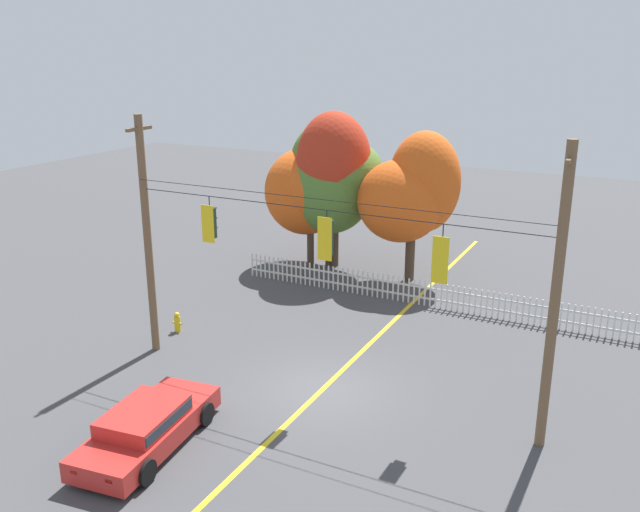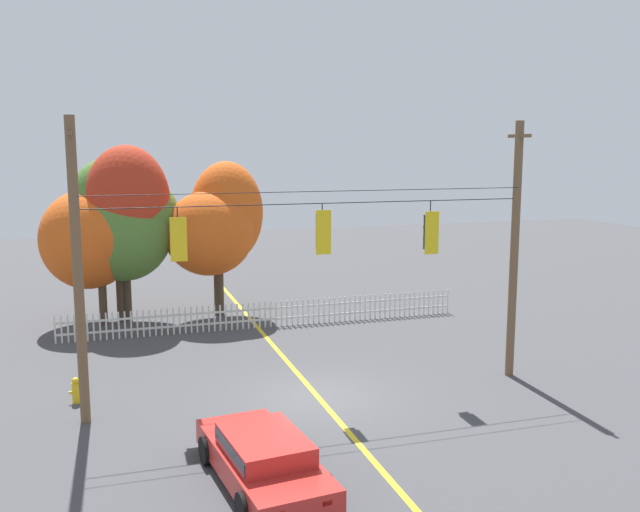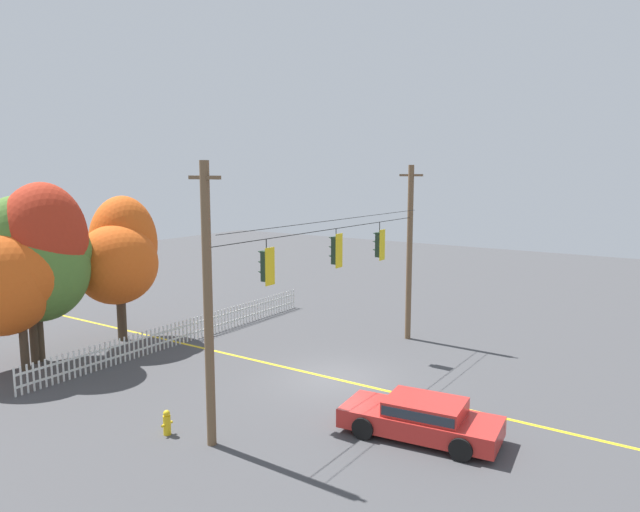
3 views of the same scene
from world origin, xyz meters
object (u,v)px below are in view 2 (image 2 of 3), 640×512
Objects in this scene: autumn_maple_near_fence at (97,236)px; autumn_maple_far_west at (218,224)px; parked_car at (263,457)px; autumn_oak_far_east at (121,219)px; autumn_maple_mid at (116,215)px; fire_hydrant at (76,390)px; traffic_signal_northbound_secondary at (322,232)px; traffic_signal_northbound_primary at (430,232)px; traffic_signal_westbound_side at (178,239)px.

autumn_maple_near_fence is 0.84× the size of autumn_maple_far_west.
parked_car is (-1.53, -15.24, -3.32)m from autumn_maple_far_west.
autumn_oak_far_east is (0.97, 0.10, 0.63)m from autumn_maple_near_fence.
fire_hydrant is (-1.44, -9.32, -4.00)m from autumn_maple_mid.
traffic_signal_northbound_secondary is 0.21× the size of autumn_oak_far_east.
autumn_oak_far_east is at bearing 176.62° from autumn_maple_far_west.
autumn_maple_far_west reaches higher than traffic_signal_northbound_primary.
fire_hydrant is (-6.74, 1.52, -4.40)m from traffic_signal_northbound_secondary.
autumn_maple_far_west reaches higher than fire_hydrant.
autumn_maple_near_fence is 1.12m from autumn_maple_mid.
fire_hydrant is at bearing -94.10° from autumn_maple_near_fence.
traffic_signal_northbound_primary is 13.85m from autumn_maple_mid.
traffic_signal_northbound_primary reaches higher than fire_hydrant.
autumn_maple_near_fence reaches higher than parked_car.
parked_car is (-2.78, -4.68, -4.16)m from traffic_signal_northbound_secondary.
autumn_oak_far_east is 16.05m from parked_car.
traffic_signal_westbound_side is at bearing -104.30° from autumn_maple_far_west.
autumn_oak_far_east is at bearing 96.18° from traffic_signal_westbound_side.
autumn_oak_far_east is 1.43× the size of parked_car.
autumn_maple_mid reaches higher than autumn_maple_far_west.
autumn_maple_near_fence is 0.76× the size of autumn_maple_mid.
parked_car is 7.36m from fire_hydrant.
traffic_signal_northbound_secondary is (3.95, -0.00, 0.04)m from traffic_signal_westbound_side.
fire_hydrant is (-1.63, -9.27, -3.83)m from autumn_oak_far_east.
autumn_maple_mid is at bearing 11.07° from autumn_maple_near_fence.
traffic_signal_northbound_secondary is at bearing 59.23° from parked_car.
autumn_oak_far_east reaches higher than fire_hydrant.
autumn_maple_mid reaches higher than traffic_signal_northbound_primary.
traffic_signal_westbound_side is at bearing -82.88° from autumn_maple_mid.
autumn_maple_near_fence is at bearing 85.90° from fire_hydrant.
autumn_maple_near_fence is 0.82× the size of autumn_oak_far_east.
traffic_signal_westbound_side is 10.93m from autumn_maple_mid.
fire_hydrant is (-3.96, 6.20, -0.24)m from parked_car.
fire_hydrant is at bearing 151.40° from traffic_signal_westbound_side.
parked_car is at bearing -142.46° from traffic_signal_northbound_primary.
traffic_signal_northbound_secondary and traffic_signal_northbound_primary have the same top height.
autumn_oak_far_east is (-5.12, 10.80, -0.57)m from traffic_signal_northbound_secondary.
autumn_maple_near_fence is (-2.14, 10.69, -1.16)m from traffic_signal_westbound_side.
autumn_oak_far_east reaches higher than autumn_maple_near_fence.
autumn_oak_far_east reaches higher than autumn_maple_far_west.
autumn_maple_mid reaches higher than autumn_maple_near_fence.
autumn_maple_far_west is (2.69, 10.57, -0.80)m from traffic_signal_westbound_side.
traffic_signal_northbound_primary is at bearing -0.00° from traffic_signal_northbound_secondary.
traffic_signal_westbound_side is 0.26× the size of autumn_maple_near_fence.
traffic_signal_northbound_secondary is 6.85m from parked_car.
traffic_signal_northbound_secondary is 8.19m from fire_hydrant.
autumn_maple_near_fence is 7.34× the size of fire_hydrant.
parked_car is at bearing -76.03° from traffic_signal_westbound_side.
traffic_signal_northbound_secondary is at bearing -0.01° from traffic_signal_westbound_side.
traffic_signal_westbound_side is 6.34m from parked_car.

